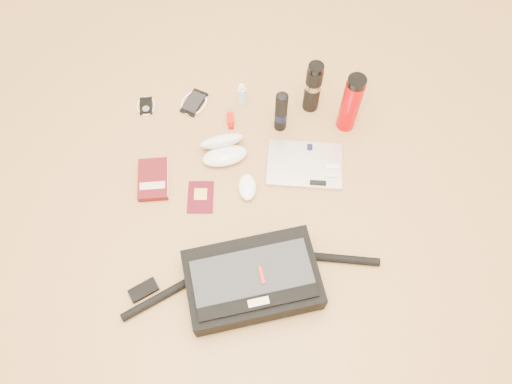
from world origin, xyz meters
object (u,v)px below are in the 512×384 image
laptop (305,165)px  thermos_black (313,87)px  book (154,179)px  thermos_red (351,104)px  messenger_bag (252,280)px

laptop → thermos_black: bearing=87.5°
book → thermos_red: (0.76, 0.28, 0.13)m
laptop → book: size_ratio=1.63×
laptop → book: bearing=-169.1°
book → thermos_red: size_ratio=0.64×
laptop → thermos_red: size_ratio=1.05×
messenger_bag → book: bearing=120.4°
book → laptop: bearing=2.1°
laptop → book: (-0.59, -0.08, 0.01)m
laptop → thermos_red: 0.29m
thermos_red → laptop: bearing=-130.4°
laptop → book: 0.59m
book → thermos_red: 0.82m
messenger_bag → book: messenger_bag is taller
messenger_bag → thermos_red: 0.78m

